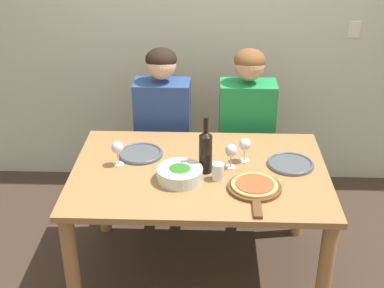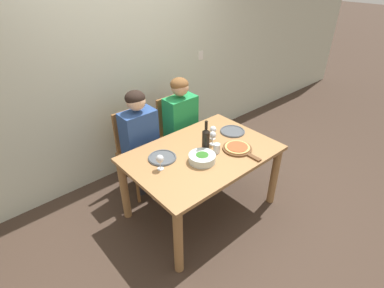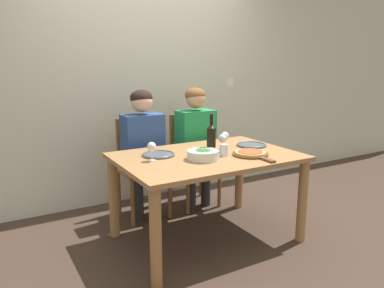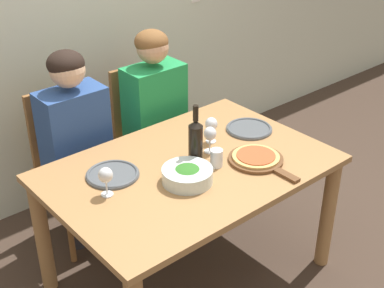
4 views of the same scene
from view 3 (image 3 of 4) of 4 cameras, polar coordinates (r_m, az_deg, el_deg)
ground_plane at (r=3.37m, az=2.19°, el=-14.08°), size 40.00×40.00×0.00m
back_wall at (r=4.13m, az=-7.06°, el=10.25°), size 10.00×0.06×2.70m
dining_table at (r=3.13m, az=2.29°, el=-3.74°), size 1.47×1.00×0.75m
chair_left at (r=3.74m, az=-7.94°, el=-2.87°), size 0.42×0.42×0.96m
chair_right at (r=3.99m, az=-0.14°, el=-1.79°), size 0.42×0.42×0.96m
person_woman at (r=3.58m, az=-7.38°, el=0.34°), size 0.47×0.51×1.25m
person_man at (r=3.84m, az=0.69°, el=1.26°), size 0.47×0.51×1.25m
wine_bottle at (r=3.08m, az=2.96°, el=0.82°), size 0.08×0.08×0.34m
broccoli_bowl at (r=2.95m, az=1.70°, el=-1.64°), size 0.26×0.26×0.08m
dinner_plate_left at (r=3.08m, az=-5.15°, el=-1.61°), size 0.27×0.27×0.02m
dinner_plate_right at (r=3.47m, az=9.04°, el=-0.14°), size 0.27×0.27×0.02m
pizza_on_board at (r=3.11m, az=8.98°, el=-1.47°), size 0.29×0.43×0.04m
wine_glass_left at (r=2.90m, az=-6.16°, el=-0.58°), size 0.07×0.07×0.15m
wine_glass_right at (r=3.32m, az=5.05°, el=1.09°), size 0.07×0.07×0.15m
wine_glass_centre at (r=3.21m, az=4.66°, el=0.70°), size 0.07×0.07×0.15m
water_tumbler at (r=3.07m, az=4.90°, el=-0.92°), size 0.07×0.07×0.10m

